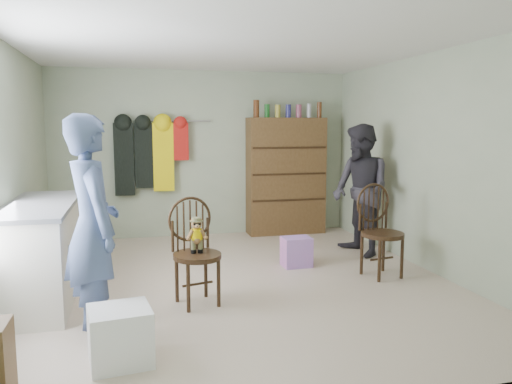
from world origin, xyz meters
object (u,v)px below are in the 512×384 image
object	(u,v)px
counter	(41,250)
chair_front	(195,245)
dresser	(286,175)
chair_far	(379,227)

from	to	relation	value
counter	chair_front	world-z (taller)	chair_front
dresser	chair_far	bearing A→B (deg)	-81.89
chair_front	chair_far	size ratio (longest dim) A/B	0.97
chair_front	dresser	bearing A→B (deg)	43.41
dresser	chair_front	bearing A→B (deg)	-122.20
counter	dresser	xyz separation A→B (m)	(3.20, 2.30, 0.44)
chair_front	chair_far	xyz separation A→B (m)	(2.11, 0.40, -0.01)
chair_front	chair_far	distance (m)	2.15
dresser	counter	bearing A→B (deg)	-144.31
chair_front	dresser	size ratio (longest dim) A/B	0.49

